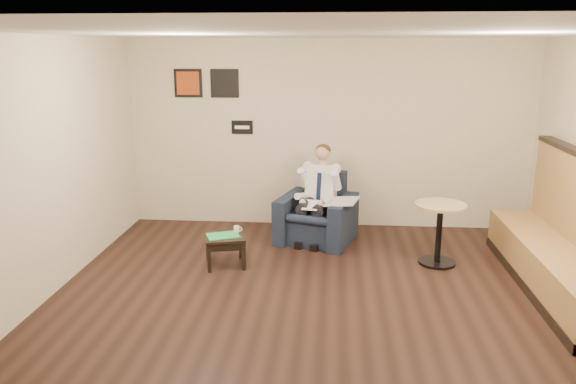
# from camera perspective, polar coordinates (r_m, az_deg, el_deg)

# --- Properties ---
(ground) EXTENTS (6.00, 6.00, 0.00)m
(ground) POSITION_cam_1_polar(r_m,az_deg,el_deg) (5.98, 3.50, -12.01)
(ground) COLOR black
(ground) RESTS_ON ground
(wall_back) EXTENTS (6.00, 0.02, 2.80)m
(wall_back) POSITION_cam_1_polar(r_m,az_deg,el_deg) (8.45, 4.13, 5.83)
(wall_back) COLOR beige
(wall_back) RESTS_ON ground
(wall_front) EXTENTS (6.00, 0.02, 2.80)m
(wall_front) POSITION_cam_1_polar(r_m,az_deg,el_deg) (2.67, 2.41, -13.75)
(wall_front) COLOR beige
(wall_front) RESTS_ON ground
(wall_left) EXTENTS (0.02, 6.00, 2.80)m
(wall_left) POSITION_cam_1_polar(r_m,az_deg,el_deg) (6.31, -24.67, 1.57)
(wall_left) COLOR beige
(wall_left) RESTS_ON ground
(ceiling) EXTENTS (6.00, 6.00, 0.02)m
(ceiling) POSITION_cam_1_polar(r_m,az_deg,el_deg) (5.36, 3.98, 15.89)
(ceiling) COLOR white
(ceiling) RESTS_ON wall_back
(seating_sign) EXTENTS (0.32, 0.02, 0.20)m
(seating_sign) POSITION_cam_1_polar(r_m,az_deg,el_deg) (8.53, -4.68, 6.58)
(seating_sign) COLOR black
(seating_sign) RESTS_ON wall_back
(art_print_left) EXTENTS (0.42, 0.03, 0.42)m
(art_print_left) POSITION_cam_1_polar(r_m,az_deg,el_deg) (8.64, -10.11, 10.83)
(art_print_left) COLOR #A73F14
(art_print_left) RESTS_ON wall_back
(art_print_right) EXTENTS (0.42, 0.03, 0.42)m
(art_print_right) POSITION_cam_1_polar(r_m,az_deg,el_deg) (8.51, -6.46, 10.91)
(art_print_right) COLOR black
(art_print_right) RESTS_ON wall_back
(armchair) EXTENTS (1.21, 1.21, 0.94)m
(armchair) POSITION_cam_1_polar(r_m,az_deg,el_deg) (7.90, 2.93, -1.67)
(armchair) COLOR black
(armchair) RESTS_ON ground
(seated_man) EXTENTS (0.85, 1.06, 1.29)m
(seated_man) POSITION_cam_1_polar(r_m,az_deg,el_deg) (7.74, 2.66, -0.67)
(seated_man) COLOR white
(seated_man) RESTS_ON armchair
(lap_papers) EXTENTS (0.28, 0.35, 0.01)m
(lap_papers) POSITION_cam_1_polar(r_m,az_deg,el_deg) (7.67, 2.41, -1.34)
(lap_papers) COLOR white
(lap_papers) RESTS_ON seated_man
(newspaper) EXTENTS (0.52, 0.59, 0.01)m
(newspaper) POSITION_cam_1_polar(r_m,az_deg,el_deg) (7.65, 5.50, -0.94)
(newspaper) COLOR silver
(newspaper) RESTS_ON armchair
(side_table) EXTENTS (0.58, 0.58, 0.39)m
(side_table) POSITION_cam_1_polar(r_m,az_deg,el_deg) (7.13, -6.39, -5.89)
(side_table) COLOR black
(side_table) RESTS_ON ground
(green_folder) EXTENTS (0.47, 0.41, 0.01)m
(green_folder) POSITION_cam_1_polar(r_m,az_deg,el_deg) (7.04, -6.63, -4.42)
(green_folder) COLOR green
(green_folder) RESTS_ON side_table
(coffee_mug) EXTENTS (0.09, 0.09, 0.08)m
(coffee_mug) POSITION_cam_1_polar(r_m,az_deg,el_deg) (7.16, -5.25, -3.77)
(coffee_mug) COLOR white
(coffee_mug) RESTS_ON side_table
(smartphone) EXTENTS (0.13, 0.07, 0.01)m
(smartphone) POSITION_cam_1_polar(r_m,az_deg,el_deg) (7.20, -6.16, -4.01)
(smartphone) COLOR black
(smartphone) RESTS_ON side_table
(banquette) EXTENTS (0.70, 2.95, 1.51)m
(banquette) POSITION_cam_1_polar(r_m,az_deg,el_deg) (6.90, 25.84, -3.10)
(banquette) COLOR olive
(banquette) RESTS_ON ground
(cafe_table) EXTENTS (0.80, 0.80, 0.79)m
(cafe_table) POSITION_cam_1_polar(r_m,az_deg,el_deg) (7.31, 15.07, -4.14)
(cafe_table) COLOR tan
(cafe_table) RESTS_ON ground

